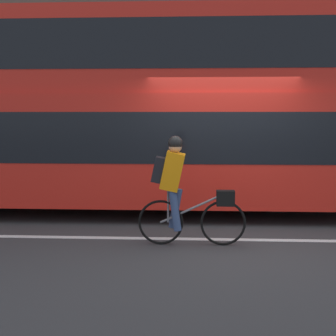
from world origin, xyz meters
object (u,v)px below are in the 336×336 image
(bus, at_px, (133,106))
(cyclist_on_bike, at_px, (180,186))
(street_sign_post, at_px, (54,128))
(trash_bin, at_px, (257,167))

(bus, distance_m, cyclist_on_bike, 2.87)
(cyclist_on_bike, xyz_separation_m, street_sign_post, (-3.30, 4.87, 0.70))
(cyclist_on_bike, relative_size, street_sign_post, 0.62)
(cyclist_on_bike, height_order, street_sign_post, street_sign_post)
(street_sign_post, bearing_deg, trash_bin, 0.07)
(bus, distance_m, trash_bin, 3.96)
(bus, bearing_deg, street_sign_post, 133.35)
(trash_bin, xyz_separation_m, street_sign_post, (-5.07, -0.01, 0.95))
(street_sign_post, bearing_deg, cyclist_on_bike, -55.88)
(trash_bin, relative_size, street_sign_post, 0.37)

